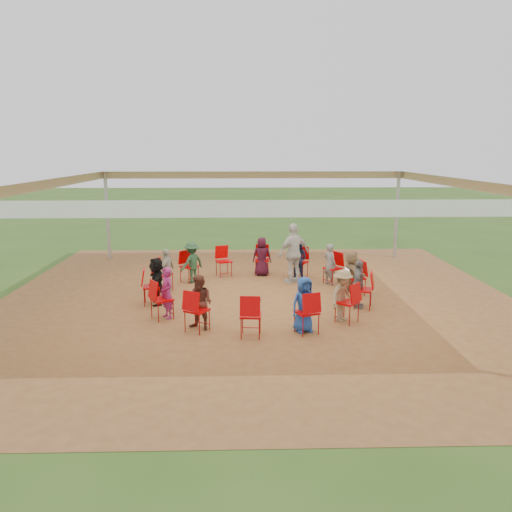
{
  "coord_description": "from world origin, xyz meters",
  "views": [
    {
      "loc": [
        -0.37,
        -12.12,
        3.67
      ],
      "look_at": [
        -0.03,
        0.3,
        1.06
      ],
      "focal_mm": 35.0,
      "sensor_mm": 36.0,
      "label": 1
    }
  ],
  "objects_px": {
    "chair_13": "(363,290)",
    "person_seated_5": "(167,270)",
    "chair_12": "(347,303)",
    "person_seated_4": "(192,262)",
    "chair_4": "(224,261)",
    "chair_11": "(307,312)",
    "chair_6": "(163,275)",
    "laptop": "(346,274)",
    "chair_7": "(152,287)",
    "chair_9": "(197,311)",
    "person_seated_2": "(298,259)",
    "person_seated_9": "(304,304)",
    "chair_3": "(262,260)",
    "person_seated_6": "(157,281)",
    "standing_person": "(294,253)",
    "chair_1": "(333,268)",
    "person_seated_1": "(330,264)",
    "person_seated_3": "(262,256)",
    "person_seated_8": "(200,303)",
    "person_seated_10": "(343,296)",
    "person_seated_0": "(352,273)",
    "chair_5": "(189,267)",
    "chair_2": "(300,262)",
    "chair_8": "(162,300)",
    "person_seated_11": "(358,284)",
    "chair_0": "(356,278)",
    "cable_coil": "(255,299)",
    "chair_10": "(251,316)"
  },
  "relations": [
    {
      "from": "chair_13",
      "to": "person_seated_5",
      "type": "relative_size",
      "value": 0.77
    },
    {
      "from": "chair_12",
      "to": "person_seated_4",
      "type": "distance_m",
      "value": 5.09
    },
    {
      "from": "chair_4",
      "to": "chair_11",
      "type": "distance_m",
      "value": 5.21
    },
    {
      "from": "chair_6",
      "to": "laptop",
      "type": "bearing_deg",
      "value": 102.11
    },
    {
      "from": "chair_6",
      "to": "laptop",
      "type": "relative_size",
      "value": 2.49
    },
    {
      "from": "chair_6",
      "to": "chair_7",
      "type": "height_order",
      "value": "same"
    },
    {
      "from": "chair_9",
      "to": "person_seated_2",
      "type": "height_order",
      "value": "person_seated_2"
    },
    {
      "from": "person_seated_5",
      "to": "person_seated_9",
      "type": "distance_m",
      "value": 4.48
    },
    {
      "from": "chair_3",
      "to": "person_seated_6",
      "type": "distance_m",
      "value": 3.98
    },
    {
      "from": "chair_7",
      "to": "standing_person",
      "type": "distance_m",
      "value": 4.16
    },
    {
      "from": "chair_1",
      "to": "chair_12",
      "type": "bearing_deg",
      "value": 141.43
    },
    {
      "from": "person_seated_1",
      "to": "person_seated_3",
      "type": "xyz_separation_m",
      "value": [
        -1.86,
        1.09,
        0.0
      ]
    },
    {
      "from": "person_seated_8",
      "to": "laptop",
      "type": "distance_m",
      "value": 4.34
    },
    {
      "from": "chair_11",
      "to": "standing_person",
      "type": "xyz_separation_m",
      "value": [
        0.13,
        4.02,
        0.41
      ]
    },
    {
      "from": "chair_11",
      "to": "chair_3",
      "type": "bearing_deg",
      "value": 77.14
    },
    {
      "from": "person_seated_1",
      "to": "person_seated_2",
      "type": "relative_size",
      "value": 1.0
    },
    {
      "from": "person_seated_2",
      "to": "person_seated_10",
      "type": "xyz_separation_m",
      "value": [
        0.55,
        -3.85,
        0.0
      ]
    },
    {
      "from": "person_seated_4",
      "to": "person_seated_2",
      "type": "bearing_deg",
      "value": 141.43
    },
    {
      "from": "person_seated_3",
      "to": "person_seated_10",
      "type": "distance_m",
      "value": 4.48
    },
    {
      "from": "person_seated_0",
      "to": "person_seated_10",
      "type": "relative_size",
      "value": 1.0
    },
    {
      "from": "chair_1",
      "to": "person_seated_8",
      "type": "xyz_separation_m",
      "value": [
        -3.42,
        -3.59,
        0.14
      ]
    },
    {
      "from": "laptop",
      "to": "person_seated_4",
      "type": "bearing_deg",
      "value": 63.36
    },
    {
      "from": "person_seated_8",
      "to": "person_seated_0",
      "type": "bearing_deg",
      "value": 64.29
    },
    {
      "from": "chair_5",
      "to": "person_seated_6",
      "type": "bearing_deg",
      "value": 28.52
    },
    {
      "from": "person_seated_10",
      "to": "chair_2",
      "type": "bearing_deg",
      "value": 50.35
    },
    {
      "from": "chair_6",
      "to": "person_seated_0",
      "type": "xyz_separation_m",
      "value": [
        4.95,
        -0.44,
        0.14
      ]
    },
    {
      "from": "person_seated_5",
      "to": "laptop",
      "type": "distance_m",
      "value": 4.69
    },
    {
      "from": "chair_8",
      "to": "chair_6",
      "type": "bearing_deg",
      "value": 154.29
    },
    {
      "from": "person_seated_11",
      "to": "standing_person",
      "type": "relative_size",
      "value": 0.68
    },
    {
      "from": "chair_7",
      "to": "chair_8",
      "type": "relative_size",
      "value": 1.0
    },
    {
      "from": "person_seated_1",
      "to": "chair_13",
      "type": "bearing_deg",
      "value": 157.09
    },
    {
      "from": "chair_0",
      "to": "person_seated_9",
      "type": "distance_m",
      "value": 3.18
    },
    {
      "from": "chair_4",
      "to": "person_seated_8",
      "type": "relative_size",
      "value": 0.77
    },
    {
      "from": "chair_2",
      "to": "chair_3",
      "type": "height_order",
      "value": "same"
    },
    {
      "from": "chair_0",
      "to": "cable_coil",
      "type": "distance_m",
      "value": 2.7
    },
    {
      "from": "standing_person",
      "to": "cable_coil",
      "type": "xyz_separation_m",
      "value": [
        -1.12,
        -1.66,
        -0.84
      ]
    },
    {
      "from": "person_seated_6",
      "to": "laptop",
      "type": "distance_m",
      "value": 4.81
    },
    {
      "from": "person_seated_4",
      "to": "person_seated_5",
      "type": "distance_m",
      "value": 1.11
    },
    {
      "from": "chair_4",
      "to": "person_seated_2",
      "type": "bearing_deg",
      "value": 151.48
    },
    {
      "from": "chair_3",
      "to": "person_seated_9",
      "type": "distance_m",
      "value": 4.97
    },
    {
      "from": "chair_8",
      "to": "person_seated_4",
      "type": "distance_m",
      "value": 3.18
    },
    {
      "from": "person_seated_4",
      "to": "cable_coil",
      "type": "bearing_deg",
      "value": 87.93
    },
    {
      "from": "chair_8",
      "to": "chair_13",
      "type": "distance_m",
      "value": 4.7
    },
    {
      "from": "person_seated_9",
      "to": "person_seated_11",
      "type": "xyz_separation_m",
      "value": [
        1.48,
        1.57,
        0.0
      ]
    },
    {
      "from": "chair_6",
      "to": "chair_12",
      "type": "xyz_separation_m",
      "value": [
        4.38,
        -2.57,
        0.0
      ]
    },
    {
      "from": "chair_2",
      "to": "person_seated_5",
      "type": "height_order",
      "value": "person_seated_5"
    },
    {
      "from": "chair_2",
      "to": "chair_10",
      "type": "relative_size",
      "value": 1.0
    },
    {
      "from": "person_seated_11",
      "to": "person_seated_3",
      "type": "bearing_deg",
      "value": 51.43
    },
    {
      "from": "person_seated_11",
      "to": "person_seated_10",
      "type": "bearing_deg",
      "value": 167.14
    },
    {
      "from": "chair_7",
      "to": "person_seated_10",
      "type": "xyz_separation_m",
      "value": [
        4.39,
        -1.34,
        0.14
      ]
    }
  ]
}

